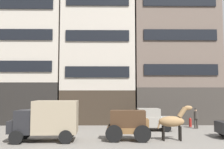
# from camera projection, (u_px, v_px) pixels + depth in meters

# --- Properties ---
(ground_plane) EXTENTS (120.00, 120.00, 0.00)m
(ground_plane) POSITION_uv_depth(u_px,v_px,m) (47.00, 139.00, 16.93)
(ground_plane) COLOR slate
(building_center_left) EXTENTS (7.39, 5.77, 17.26)m
(building_center_left) POSITION_uv_depth(u_px,v_px,m) (32.00, 42.00, 26.97)
(building_center_left) COLOR black
(building_center_left) RESTS_ON ground_plane
(building_center_right) EXTENTS (7.98, 5.77, 14.71)m
(building_center_right) POSITION_uv_depth(u_px,v_px,m) (99.00, 54.00, 26.96)
(building_center_right) COLOR #33281E
(building_center_right) RESTS_ON ground_plane
(building_far_right) EXTENTS (9.21, 5.77, 14.63)m
(building_far_right) POSITION_uv_depth(u_px,v_px,m) (173.00, 54.00, 27.06)
(building_far_right) COLOR #38332D
(building_far_right) RESTS_ON ground_plane
(cargo_wagon) EXTENTS (2.96, 1.63, 1.98)m
(cargo_wagon) POSITION_uv_depth(u_px,v_px,m) (129.00, 123.00, 16.30)
(cargo_wagon) COLOR brown
(cargo_wagon) RESTS_ON ground_plane
(draft_horse) EXTENTS (2.35, 0.68, 2.30)m
(draft_horse) POSITION_uv_depth(u_px,v_px,m) (173.00, 121.00, 16.34)
(draft_horse) COLOR #937047
(draft_horse) RESTS_ON ground_plane
(delivery_truck_far) EXTENTS (4.43, 2.32, 2.62)m
(delivery_truck_far) POSITION_uv_depth(u_px,v_px,m) (47.00, 119.00, 16.13)
(delivery_truck_far) COLOR black
(delivery_truck_far) RESTS_ON ground_plane
(sedan_parked_curb) EXTENTS (3.70, 1.86, 1.83)m
(sedan_parked_curb) POSITION_uv_depth(u_px,v_px,m) (150.00, 119.00, 20.66)
(sedan_parked_curb) COLOR gray
(sedan_parked_curb) RESTS_ON ground_plane
(pedestrian_officer) EXTENTS (0.50, 0.50, 1.79)m
(pedestrian_officer) POSITION_uv_depth(u_px,v_px,m) (196.00, 117.00, 21.78)
(pedestrian_officer) COLOR #38332D
(pedestrian_officer) RESTS_ON ground_plane
(fire_hydrant_curbside) EXTENTS (0.24, 0.24, 0.83)m
(fire_hydrant_curbside) POSITION_uv_depth(u_px,v_px,m) (190.00, 122.00, 22.81)
(fire_hydrant_curbside) COLOR maroon
(fire_hydrant_curbside) RESTS_ON ground_plane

